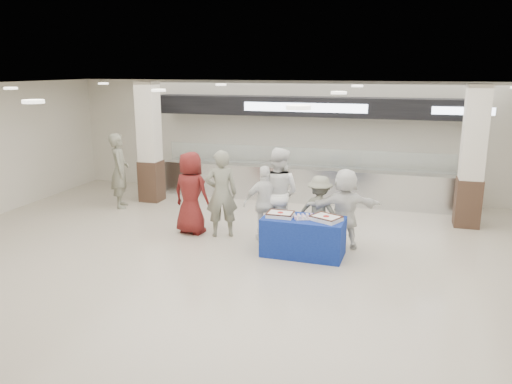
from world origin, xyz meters
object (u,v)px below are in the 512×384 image
(chef_short, at_px, (266,203))
(display_table, at_px, (303,237))
(soldier_b, at_px, (319,211))
(sheet_cake_right, at_px, (326,218))
(civilian_maroon, at_px, (191,193))
(soldier_bg, at_px, (120,171))
(civilian_white, at_px, (345,209))
(cupcake_tray, at_px, (306,217))
(sheet_cake_left, at_px, (280,214))
(chef_tall, at_px, (278,193))
(soldier_a, at_px, (221,194))

(chef_short, bearing_deg, display_table, 121.43)
(chef_short, distance_m, soldier_b, 1.13)
(sheet_cake_right, xyz_separation_m, civilian_maroon, (-3.04, 0.68, 0.10))
(display_table, bearing_deg, sheet_cake_right, -3.74)
(display_table, distance_m, civilian_maroon, 2.73)
(soldier_bg, bearing_deg, sheet_cake_right, -137.93)
(display_table, height_order, sheet_cake_right, sheet_cake_right)
(soldier_b, xyz_separation_m, civilian_white, (0.50, 0.00, 0.09))
(display_table, height_order, cupcake_tray, cupcake_tray)
(soldier_b, bearing_deg, sheet_cake_left, 56.56)
(chef_tall, bearing_deg, sheet_cake_right, 152.90)
(soldier_b, bearing_deg, cupcake_tray, 87.02)
(sheet_cake_right, xyz_separation_m, chef_short, (-1.36, 0.68, -0.00))
(civilian_white, bearing_deg, sheet_cake_right, 48.89)
(chef_tall, bearing_deg, chef_short, 63.25)
(sheet_cake_right, xyz_separation_m, soldier_a, (-2.34, 0.68, 0.13))
(civilian_white, bearing_deg, chef_short, -19.78)
(soldier_b, bearing_deg, civilian_white, -169.56)
(chef_short, relative_size, civilian_white, 0.98)
(sheet_cake_right, relative_size, soldier_a, 0.34)
(civilian_maroon, bearing_deg, chef_short, -167.92)
(chef_short, xyz_separation_m, civilian_white, (1.63, 0.00, 0.02))
(display_table, relative_size, soldier_b, 1.07)
(cupcake_tray, height_order, civilian_maroon, civilian_maroon)
(cupcake_tray, distance_m, chef_tall, 1.20)
(chef_tall, bearing_deg, cupcake_tray, 142.25)
(soldier_b, relative_size, soldier_bg, 0.75)
(display_table, bearing_deg, soldier_a, 163.31)
(sheet_cake_right, relative_size, chef_tall, 0.33)
(display_table, relative_size, sheet_cake_right, 2.42)
(sheet_cake_left, relative_size, cupcake_tray, 0.97)
(cupcake_tray, relative_size, soldier_a, 0.27)
(civilian_maroon, bearing_deg, soldier_b, -167.92)
(sheet_cake_right, bearing_deg, chef_short, 153.36)
(cupcake_tray, bearing_deg, soldier_b, 76.58)
(display_table, relative_size, soldier_a, 0.83)
(cupcake_tray, height_order, soldier_bg, soldier_bg)
(sheet_cake_left, bearing_deg, soldier_b, 46.12)
(chef_short, bearing_deg, soldier_bg, -42.41)
(civilian_maroon, bearing_deg, sheet_cake_left, 174.70)
(chef_tall, height_order, soldier_bg, chef_tall)
(soldier_b, distance_m, soldier_bg, 5.61)
(display_table, xyz_separation_m, chef_short, (-0.93, 0.64, 0.42))
(sheet_cake_right, height_order, civilian_maroon, civilian_maroon)
(soldier_a, distance_m, civilian_white, 2.61)
(cupcake_tray, bearing_deg, sheet_cake_right, -4.80)
(cupcake_tray, relative_size, chef_short, 0.32)
(sheet_cake_right, bearing_deg, chef_tall, 141.23)
(cupcake_tray, bearing_deg, chef_short, 146.18)
(display_table, bearing_deg, chef_short, 147.28)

